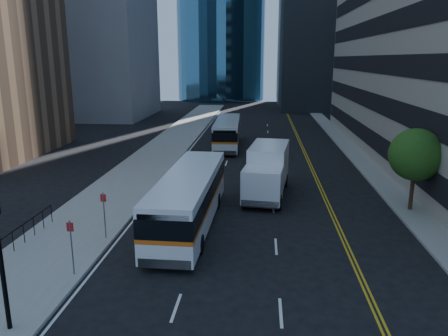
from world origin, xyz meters
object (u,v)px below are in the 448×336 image
(street_tree, at_px, (416,155))
(box_truck, at_px, (267,170))
(bus_front, at_px, (189,198))
(bus_rear, at_px, (227,132))
(lamp_post, at_px, (1,260))

(street_tree, relative_size, box_truck, 0.69)
(bus_front, bearing_deg, box_truck, 55.63)
(box_truck, bearing_deg, street_tree, -8.89)
(bus_front, xyz_separation_m, box_truck, (4.43, 6.14, 0.12))
(street_tree, xyz_separation_m, bus_rear, (-13.00, 19.70, -2.04))
(street_tree, distance_m, bus_rear, 23.69)
(bus_rear, bearing_deg, bus_front, -92.55)
(street_tree, distance_m, box_truck, 9.45)
(street_tree, relative_size, bus_front, 0.42)
(street_tree, xyz_separation_m, box_truck, (-8.90, 2.58, -1.83))
(bus_front, distance_m, bus_rear, 23.26)
(street_tree, xyz_separation_m, bus_front, (-13.34, -3.56, -1.95))
(box_truck, bearing_deg, bus_rear, 110.73)
(street_tree, distance_m, bus_front, 13.94)
(lamp_post, relative_size, bus_front, 0.38)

